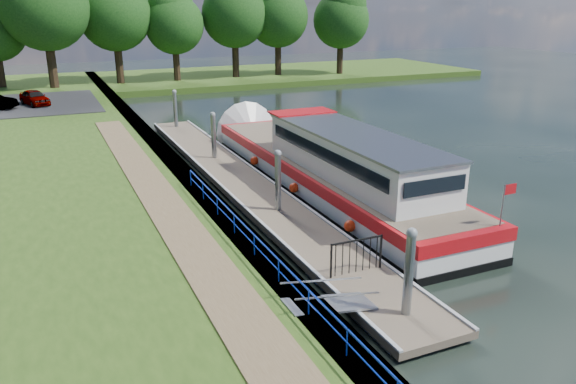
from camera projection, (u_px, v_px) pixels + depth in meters
name	position (u px, v px, depth m)	size (l,w,h in m)	color
ground	(394.00, 317.00, 16.04)	(160.00, 160.00, 0.00)	black
bank_edge	(180.00, 175.00, 27.91)	(1.10, 90.00, 0.78)	#473D2D
far_bank	(227.00, 77.00, 65.57)	(60.00, 18.00, 0.60)	#294513
footpath	(175.00, 220.00, 21.01)	(1.60, 40.00, 0.05)	brown
carpark	(5.00, 106.00, 44.42)	(14.00, 12.00, 0.06)	black
blue_fence	(266.00, 252.00, 17.16)	(0.04, 18.04, 0.72)	#0C2DBF
pontoon	(242.00, 184.00, 27.23)	(2.50, 30.00, 0.56)	brown
mooring_piles	(241.00, 162.00, 26.88)	(0.30, 27.30, 3.55)	gray
gangway	(330.00, 303.00, 15.56)	(2.58, 1.00, 0.92)	#A5A8AD
gate_panel	(357.00, 251.00, 17.58)	(1.85, 0.05, 1.15)	black
barge	(322.00, 165.00, 27.09)	(4.36, 21.15, 4.78)	black
horizon_trees	(102.00, 9.00, 55.00)	(54.38, 10.03, 12.87)	#332316
car_a	(34.00, 97.00, 44.34)	(1.43, 3.54, 1.21)	#999999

